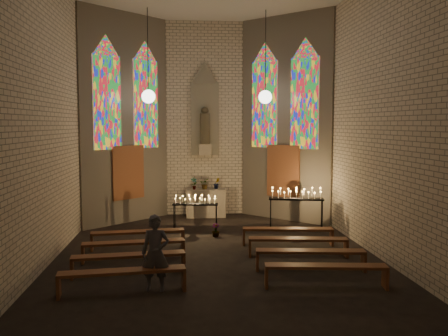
{
  "coord_description": "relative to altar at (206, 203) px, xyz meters",
  "views": [
    {
      "loc": [
        -0.88,
        -12.21,
        3.32
      ],
      "look_at": [
        0.28,
        1.07,
        2.14
      ],
      "focal_mm": 40.0,
      "sensor_mm": 36.0,
      "label": 1
    }
  ],
  "objects": [
    {
      "name": "floor",
      "position": [
        0.0,
        -5.45,
        -0.5
      ],
      "size": [
        12.0,
        12.0,
        0.0
      ],
      "primitive_type": "plane",
      "color": "black",
      "rests_on": "ground"
    },
    {
      "name": "room",
      "position": [
        -0.0,
        -2.08,
        3.22
      ],
      "size": [
        8.22,
        12.43,
        7.0
      ],
      "color": "beige",
      "rests_on": "ground"
    },
    {
      "name": "altar",
      "position": [
        0.0,
        0.0,
        0.0
      ],
      "size": [
        1.4,
        0.6,
        1.0
      ],
      "primitive_type": "cube",
      "color": "#AFA38F",
      "rests_on": "ground"
    },
    {
      "name": "flower_vase_left",
      "position": [
        -0.42,
        -0.07,
        0.72
      ],
      "size": [
        0.27,
        0.23,
        0.43
      ],
      "primitive_type": "imported",
      "rotation": [
        0.0,
        0.0,
        0.38
      ],
      "color": "#4C723F",
      "rests_on": "altar"
    },
    {
      "name": "flower_vase_center",
      "position": [
        -0.02,
        -0.04,
        0.69
      ],
      "size": [
        0.42,
        0.38,
        0.39
      ],
      "primitive_type": "imported",
      "rotation": [
        0.0,
        0.0,
        -0.26
      ],
      "color": "#4C723F",
      "rests_on": "altar"
    },
    {
      "name": "flower_vase_right",
      "position": [
        0.4,
        0.05,
        0.7
      ],
      "size": [
        0.26,
        0.23,
        0.4
      ],
      "primitive_type": "imported",
      "rotation": [
        0.0,
        0.0,
        0.26
      ],
      "color": "#4C723F",
      "rests_on": "altar"
    },
    {
      "name": "aisle_flower_pot",
      "position": [
        0.13,
        -3.22,
        -0.3
      ],
      "size": [
        0.22,
        0.22,
        0.4
      ],
      "primitive_type": "imported",
      "rotation": [
        0.0,
        0.0,
        -0.01
      ],
      "color": "#4C723F",
      "rests_on": "ground"
    },
    {
      "name": "votive_stand_left",
      "position": [
        -0.44,
        -2.18,
        0.39
      ],
      "size": [
        1.44,
        0.5,
        1.03
      ],
      "rotation": [
        0.0,
        0.0,
        -0.12
      ],
      "color": "black",
      "rests_on": "ground"
    },
    {
      "name": "votive_stand_right",
      "position": [
        2.72,
        -2.45,
        0.57
      ],
      "size": [
        1.75,
        0.74,
        1.25
      ],
      "rotation": [
        0.0,
        0.0,
        -0.2
      ],
      "color": "black",
      "rests_on": "ground"
    },
    {
      "name": "pew_left_0",
      "position": [
        -2.03,
        -4.39,
        -0.12
      ],
      "size": [
        2.49,
        0.62,
        0.47
      ],
      "rotation": [
        0.0,
        0.0,
        0.11
      ],
      "color": "#5A2F19",
      "rests_on": "ground"
    },
    {
      "name": "pew_right_0",
      "position": [
        2.03,
        -4.39,
        -0.12
      ],
      "size": [
        2.49,
        0.62,
        0.47
      ],
      "rotation": [
        0.0,
        0.0,
        -0.11
      ],
      "color": "#5A2F19",
      "rests_on": "ground"
    },
    {
      "name": "pew_left_1",
      "position": [
        -2.03,
        -5.59,
        -0.12
      ],
      "size": [
        2.49,
        0.62,
        0.47
      ],
      "rotation": [
        0.0,
        0.0,
        0.11
      ],
      "color": "#5A2F19",
      "rests_on": "ground"
    },
    {
      "name": "pew_right_1",
      "position": [
        2.03,
        -5.59,
        -0.12
      ],
      "size": [
        2.49,
        0.62,
        0.47
      ],
      "rotation": [
        0.0,
        0.0,
        -0.11
      ],
      "color": "#5A2F19",
      "rests_on": "ground"
    },
    {
      "name": "pew_left_2",
      "position": [
        -2.03,
        -6.79,
        -0.12
      ],
      "size": [
        2.49,
        0.62,
        0.47
      ],
      "rotation": [
        0.0,
        0.0,
        0.11
      ],
      "color": "#5A2F19",
      "rests_on": "ground"
    },
    {
      "name": "pew_right_2",
      "position": [
        2.03,
        -6.79,
        -0.12
      ],
      "size": [
        2.49,
        0.62,
        0.47
      ],
      "rotation": [
        0.0,
        0.0,
        -0.11
      ],
      "color": "#5A2F19",
      "rests_on": "ground"
    },
    {
      "name": "pew_left_3",
      "position": [
        -2.03,
        -7.99,
        -0.12
      ],
      "size": [
        2.49,
        0.62,
        0.47
      ],
      "rotation": [
        0.0,
        0.0,
        0.11
      ],
      "color": "#5A2F19",
      "rests_on": "ground"
    },
    {
      "name": "pew_right_3",
      "position": [
        2.03,
        -7.99,
        -0.12
      ],
      "size": [
        2.49,
        0.62,
        0.47
      ],
      "rotation": [
        0.0,
        0.0,
        -0.11
      ],
      "color": "#5A2F19",
      "rests_on": "ground"
    },
    {
      "name": "visitor",
      "position": [
        -1.4,
        -7.86,
        0.26
      ],
      "size": [
        0.6,
        0.43,
        1.53
      ],
      "primitive_type": "imported",
      "rotation": [
        0.0,
        0.0,
        -0.13
      ],
      "color": "#464650",
      "rests_on": "ground"
    }
  ]
}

